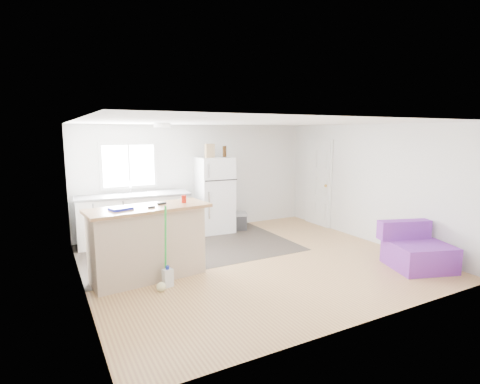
{
  "coord_description": "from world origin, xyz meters",
  "views": [
    {
      "loc": [
        -3.19,
        -5.44,
        2.23
      ],
      "look_at": [
        0.11,
        0.7,
        1.12
      ],
      "focal_mm": 28.0,
      "sensor_mm": 36.0,
      "label": 1
    }
  ],
  "objects_px": {
    "cleaner_jug": "(168,278)",
    "blue_tray": "(121,209)",
    "cardboard_box": "(210,151)",
    "red_cup": "(184,199)",
    "purple_seat": "(417,251)",
    "kitchen_cabinets": "(134,218)",
    "bottle_left": "(224,152)",
    "cooler": "(235,221)",
    "bottle_right": "(225,151)",
    "peninsula": "(148,242)",
    "refrigerator": "(215,195)",
    "mop": "(163,274)"
  },
  "relations": [
    {
      "from": "cleaner_jug",
      "to": "blue_tray",
      "type": "bearing_deg",
      "value": 130.2
    },
    {
      "from": "cleaner_jug",
      "to": "cardboard_box",
      "type": "bearing_deg",
      "value": 42.56
    },
    {
      "from": "red_cup",
      "to": "blue_tray",
      "type": "height_order",
      "value": "red_cup"
    },
    {
      "from": "purple_seat",
      "to": "cardboard_box",
      "type": "relative_size",
      "value": 3.78
    },
    {
      "from": "kitchen_cabinets",
      "to": "cardboard_box",
      "type": "height_order",
      "value": "cardboard_box"
    },
    {
      "from": "kitchen_cabinets",
      "to": "bottle_left",
      "type": "height_order",
      "value": "bottle_left"
    },
    {
      "from": "bottle_left",
      "to": "blue_tray",
      "type": "bearing_deg",
      "value": -142.56
    },
    {
      "from": "cooler",
      "to": "bottle_right",
      "type": "height_order",
      "value": "bottle_right"
    },
    {
      "from": "cooler",
      "to": "cleaner_jug",
      "type": "height_order",
      "value": "cooler"
    },
    {
      "from": "bottle_left",
      "to": "bottle_right",
      "type": "bearing_deg",
      "value": 41.19
    },
    {
      "from": "peninsula",
      "to": "red_cup",
      "type": "xyz_separation_m",
      "value": [
        0.61,
        0.05,
        0.62
      ]
    },
    {
      "from": "refrigerator",
      "to": "red_cup",
      "type": "bearing_deg",
      "value": -122.69
    },
    {
      "from": "mop",
      "to": "refrigerator",
      "type": "bearing_deg",
      "value": 62.62
    },
    {
      "from": "purple_seat",
      "to": "mop",
      "type": "xyz_separation_m",
      "value": [
        -4.0,
        1.12,
        -0.04
      ]
    },
    {
      "from": "bottle_right",
      "to": "refrigerator",
      "type": "bearing_deg",
      "value": 174.82
    },
    {
      "from": "cleaner_jug",
      "to": "blue_tray",
      "type": "relative_size",
      "value": 1.06
    },
    {
      "from": "refrigerator",
      "to": "purple_seat",
      "type": "relative_size",
      "value": 1.49
    },
    {
      "from": "red_cup",
      "to": "blue_tray",
      "type": "bearing_deg",
      "value": -174.33
    },
    {
      "from": "refrigerator",
      "to": "bottle_left",
      "type": "bearing_deg",
      "value": -10.2
    },
    {
      "from": "cardboard_box",
      "to": "purple_seat",
      "type": "bearing_deg",
      "value": -59.98
    },
    {
      "from": "refrigerator",
      "to": "blue_tray",
      "type": "relative_size",
      "value": 5.62
    },
    {
      "from": "peninsula",
      "to": "cleaner_jug",
      "type": "bearing_deg",
      "value": -77.37
    },
    {
      "from": "peninsula",
      "to": "cardboard_box",
      "type": "bearing_deg",
      "value": 40.63
    },
    {
      "from": "refrigerator",
      "to": "cleaner_jug",
      "type": "relative_size",
      "value": 5.31
    },
    {
      "from": "red_cup",
      "to": "refrigerator",
      "type": "bearing_deg",
      "value": 54.02
    },
    {
      "from": "red_cup",
      "to": "bottle_left",
      "type": "height_order",
      "value": "bottle_left"
    },
    {
      "from": "kitchen_cabinets",
      "to": "red_cup",
      "type": "xyz_separation_m",
      "value": [
        0.36,
        -2.01,
        0.68
      ]
    },
    {
      "from": "mop",
      "to": "cardboard_box",
      "type": "distance_m",
      "value": 3.56
    },
    {
      "from": "peninsula",
      "to": "blue_tray",
      "type": "bearing_deg",
      "value": -178.96
    },
    {
      "from": "cooler",
      "to": "refrigerator",
      "type": "bearing_deg",
      "value": -169.52
    },
    {
      "from": "purple_seat",
      "to": "cleaner_jug",
      "type": "xyz_separation_m",
      "value": [
        -3.91,
        1.18,
        -0.13
      ]
    },
    {
      "from": "kitchen_cabinets",
      "to": "refrigerator",
      "type": "xyz_separation_m",
      "value": [
        1.8,
        -0.02,
        0.34
      ]
    },
    {
      "from": "peninsula",
      "to": "cleaner_jug",
      "type": "xyz_separation_m",
      "value": [
        0.15,
        -0.47,
        -0.43
      ]
    },
    {
      "from": "refrigerator",
      "to": "cardboard_box",
      "type": "relative_size",
      "value": 5.62
    },
    {
      "from": "cardboard_box",
      "to": "mop",
      "type": "bearing_deg",
      "value": -126.31
    },
    {
      "from": "refrigerator",
      "to": "blue_tray",
      "type": "distance_m",
      "value": 3.22
    },
    {
      "from": "peninsula",
      "to": "red_cup",
      "type": "height_order",
      "value": "red_cup"
    },
    {
      "from": "peninsula",
      "to": "refrigerator",
      "type": "relative_size",
      "value": 1.12
    },
    {
      "from": "blue_tray",
      "to": "cardboard_box",
      "type": "height_order",
      "value": "cardboard_box"
    },
    {
      "from": "peninsula",
      "to": "bottle_left",
      "type": "relative_size",
      "value": 7.56
    },
    {
      "from": "refrigerator",
      "to": "bottle_right",
      "type": "relative_size",
      "value": 6.75
    },
    {
      "from": "purple_seat",
      "to": "cleaner_jug",
      "type": "bearing_deg",
      "value": -177.8
    },
    {
      "from": "cooler",
      "to": "mop",
      "type": "height_order",
      "value": "mop"
    },
    {
      "from": "cooler",
      "to": "mop",
      "type": "relative_size",
      "value": 0.5
    },
    {
      "from": "cooler",
      "to": "cleaner_jug",
      "type": "xyz_separation_m",
      "value": [
        -2.37,
        -2.43,
        -0.07
      ]
    },
    {
      "from": "kitchen_cabinets",
      "to": "bottle_left",
      "type": "xyz_separation_m",
      "value": [
        2.01,
        -0.07,
        1.3
      ]
    },
    {
      "from": "mop",
      "to": "blue_tray",
      "type": "distance_m",
      "value": 1.12
    },
    {
      "from": "blue_tray",
      "to": "bottle_left",
      "type": "relative_size",
      "value": 1.2
    },
    {
      "from": "mop",
      "to": "blue_tray",
      "type": "bearing_deg",
      "value": 142.69
    },
    {
      "from": "purple_seat",
      "to": "mop",
      "type": "distance_m",
      "value": 4.16
    }
  ]
}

